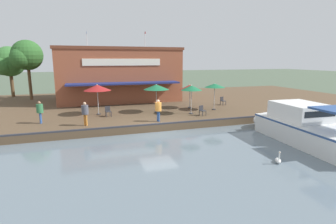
# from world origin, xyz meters

# --- Properties ---
(ground_plane) EXTENTS (220.00, 220.00, 0.00)m
(ground_plane) POSITION_xyz_m (0.00, 0.00, 0.00)
(ground_plane) COLOR #4C5B47
(quay_deck) EXTENTS (22.00, 56.00, 0.60)m
(quay_deck) POSITION_xyz_m (-11.00, 0.00, 0.30)
(quay_deck) COLOR brown
(quay_deck) RESTS_ON ground
(quay_edge_fender) EXTENTS (0.20, 50.40, 0.10)m
(quay_edge_fender) POSITION_xyz_m (-0.10, 0.00, 0.65)
(quay_edge_fender) COLOR #2D2D33
(quay_edge_fender) RESTS_ON quay_deck
(waterfront_restaurant) EXTENTS (9.88, 13.56, 7.94)m
(waterfront_restaurant) POSITION_xyz_m (-13.77, -0.98, 3.60)
(waterfront_restaurant) COLOR brown
(waterfront_restaurant) RESTS_ON quay_deck
(patio_umbrella_mid_patio_left) EXTENTS (1.91, 1.91, 2.51)m
(patio_umbrella_mid_patio_left) POSITION_xyz_m (-4.10, 6.68, 2.88)
(patio_umbrella_mid_patio_left) COLOR #B7B7B7
(patio_umbrella_mid_patio_left) RESTS_ON quay_deck
(patio_umbrella_back_row) EXTENTS (2.29, 2.29, 2.61)m
(patio_umbrella_back_row) POSITION_xyz_m (-5.18, -3.87, 2.92)
(patio_umbrella_back_row) COLOR #B7B7B7
(patio_umbrella_back_row) RESTS_ON quay_deck
(patio_umbrella_near_quay_edge) EXTENTS (2.27, 2.27, 2.54)m
(patio_umbrella_near_quay_edge) POSITION_xyz_m (-4.62, 1.17, 2.87)
(patio_umbrella_near_quay_edge) COLOR #B7B7B7
(patio_umbrella_near_quay_edge) RESTS_ON quay_deck
(patio_umbrella_by_entrance) EXTENTS (1.83, 1.83, 2.53)m
(patio_umbrella_by_entrance) POSITION_xyz_m (-2.99, 3.86, 2.87)
(patio_umbrella_by_entrance) COLOR #B7B7B7
(patio_umbrella_by_entrance) RESTS_ON quay_deck
(patio_umbrella_far_corner) EXTENTS (2.00, 2.00, 2.31)m
(patio_umbrella_far_corner) POSITION_xyz_m (-5.66, 4.82, 2.62)
(patio_umbrella_far_corner) COLOR #B7B7B7
(patio_umbrella_far_corner) RESTS_ON quay_deck
(cafe_chair_under_first_umbrella) EXTENTS (0.56, 0.56, 0.85)m
(cafe_chair_under_first_umbrella) POSITION_xyz_m (-2.00, 4.45, 1.08)
(cafe_chair_under_first_umbrella) COLOR #2D2D33
(cafe_chair_under_first_umbrella) RESTS_ON quay_deck
(cafe_chair_far_corner_seat) EXTENTS (0.51, 0.51, 0.85)m
(cafe_chair_far_corner_seat) POSITION_xyz_m (-4.10, -3.16, 1.08)
(cafe_chair_far_corner_seat) COLOR #2D2D33
(cafe_chair_far_corner_seat) RESTS_ON quay_deck
(cafe_chair_back_row_seat) EXTENTS (0.54, 0.54, 0.85)m
(cafe_chair_back_row_seat) POSITION_xyz_m (-6.22, 8.80, 1.08)
(cafe_chair_back_row_seat) COLOR #2D2D33
(cafe_chair_back_row_seat) RESTS_ON quay_deck
(person_mid_patio) EXTENTS (0.48, 0.48, 1.71)m
(person_mid_patio) POSITION_xyz_m (-1.42, -4.98, 1.68)
(person_mid_patio) COLOR orange
(person_mid_patio) RESTS_ON quay_deck
(person_at_quay_edge) EXTENTS (0.47, 0.47, 1.66)m
(person_at_quay_edge) POSITION_xyz_m (-3.16, -8.15, 1.64)
(person_at_quay_edge) COLOR #2D5193
(person_at_quay_edge) RESTS_ON quay_deck
(person_near_entrance) EXTENTS (0.48, 0.48, 1.69)m
(person_near_entrance) POSITION_xyz_m (-1.04, 0.33, 1.66)
(person_near_entrance) COLOR #2D5193
(person_near_entrance) RESTS_ON quay_deck
(motorboat_fourth_along) EXTENTS (9.26, 3.68, 2.57)m
(motorboat_fourth_along) POSITION_xyz_m (4.77, 8.50, 0.97)
(motorboat_fourth_along) COLOR white
(motorboat_fourth_along) RESTS_ON river_water
(swan) EXTENTS (0.62, 0.52, 0.69)m
(swan) POSITION_xyz_m (7.54, 4.22, 0.23)
(swan) COLOR white
(swan) RESTS_ON river_water
(tree_downstream_bank) EXTENTS (3.90, 3.72, 6.30)m
(tree_downstream_bank) POSITION_xyz_m (-19.77, -13.73, 4.93)
(tree_downstream_bank) COLOR brown
(tree_downstream_bank) RESTS_ON quay_deck
(tree_behind_restaurant) EXTENTS (3.64, 3.46, 6.91)m
(tree_behind_restaurant) POSITION_xyz_m (-16.52, -11.09, 5.66)
(tree_behind_restaurant) COLOR brown
(tree_behind_restaurant) RESTS_ON quay_deck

